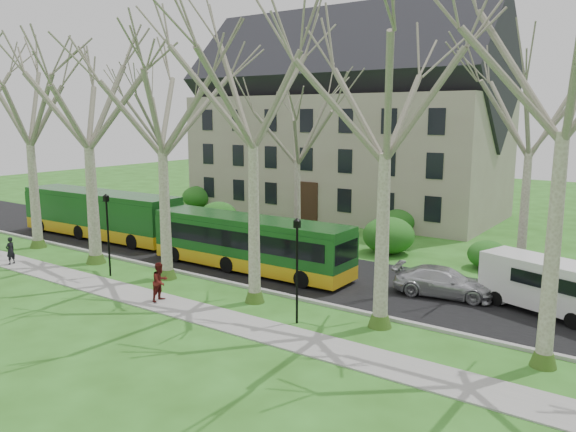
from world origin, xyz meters
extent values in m
plane|color=#2D601B|center=(0.00, 0.00, 0.00)|extent=(120.00, 120.00, 0.00)
cube|color=gray|center=(0.00, -2.50, 0.03)|extent=(70.00, 2.00, 0.06)
cube|color=black|center=(0.00, 5.50, 0.03)|extent=(80.00, 8.00, 0.06)
cube|color=#A5A39E|center=(0.00, 1.50, 0.07)|extent=(80.00, 0.25, 0.14)
cube|color=gray|center=(-6.00, 24.00, 5.00)|extent=(26.00, 12.00, 10.00)
cylinder|color=black|center=(-6.00, -1.00, 2.00)|extent=(0.10, 0.10, 4.00)
cube|color=black|center=(-6.00, -1.00, 4.15)|extent=(0.22, 0.22, 0.30)
cylinder|color=black|center=(6.00, -1.00, 2.00)|extent=(0.10, 0.10, 4.00)
cube|color=black|center=(6.00, -1.00, 4.15)|extent=(0.22, 0.22, 0.30)
ellipsoid|color=#25631C|center=(-16.00, 12.00, 1.00)|extent=(2.60, 2.60, 2.00)
ellipsoid|color=#25631C|center=(-10.00, 12.00, 1.00)|extent=(2.60, 2.60, 2.00)
ellipsoid|color=#25631C|center=(4.00, 12.00, 1.00)|extent=(2.60, 2.60, 2.00)
ellipsoid|color=#25631C|center=(10.00, 12.00, 1.00)|extent=(2.60, 2.60, 2.00)
ellipsoid|color=#25631C|center=(-18.00, 18.00, 1.00)|extent=(2.60, 2.60, 2.00)
ellipsoid|color=#25631C|center=(2.00, 18.00, 1.00)|extent=(2.60, 2.60, 2.00)
imported|color=#B5B6BA|center=(9.75, 5.73, 0.73)|extent=(4.89, 2.61, 1.35)
imported|color=black|center=(-12.42, -2.85, 0.84)|extent=(0.51, 0.65, 1.57)
imported|color=#561613|center=(-0.60, -2.37, 0.96)|extent=(0.76, 0.93, 1.79)
camera|label=1|loc=(18.29, -19.16, 8.43)|focal=35.00mm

